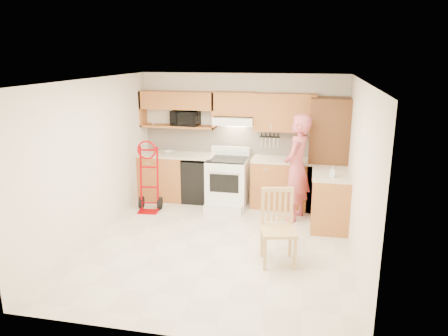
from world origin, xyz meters
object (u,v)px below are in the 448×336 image
(hand_truck, at_px, (148,180))
(person, at_px, (297,168))
(dining_chair, at_px, (279,228))
(microwave, at_px, (185,118))
(range, at_px, (227,179))

(hand_truck, bearing_deg, person, -2.63)
(person, xyz_separation_m, dining_chair, (-0.15, -1.74, -0.41))
(microwave, height_order, hand_truck, microwave)
(person, height_order, hand_truck, person)
(dining_chair, bearing_deg, range, 106.24)
(microwave, height_order, person, person)
(microwave, xyz_separation_m, range, (0.91, -0.38, -1.08))
(range, bearing_deg, dining_chair, -61.22)
(dining_chair, bearing_deg, person, 72.39)
(range, relative_size, dining_chair, 1.06)
(range, distance_m, person, 1.41)
(range, bearing_deg, person, -15.11)
(person, bearing_deg, range, -89.16)
(microwave, distance_m, person, 2.44)
(hand_truck, height_order, dining_chair, hand_truck)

